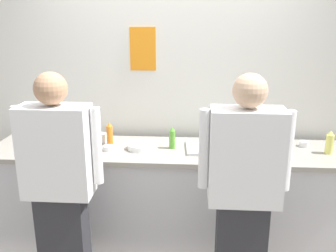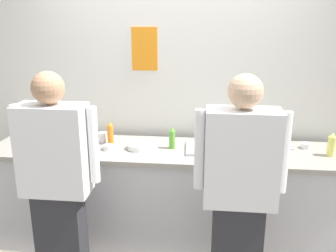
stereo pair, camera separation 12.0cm
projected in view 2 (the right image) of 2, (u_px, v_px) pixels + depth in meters
The scene contains 15 objects.
wall_back at pixel (175, 93), 3.50m from camera, with size 4.91×0.11×2.62m.
prep_counter at pixel (169, 196), 3.29m from camera, with size 3.13×0.67×0.91m.
chef_near_left at pixel (57, 182), 2.59m from camera, with size 0.61×0.24×1.67m.
chef_center at pixel (239, 192), 2.43m from camera, with size 0.61×0.24×1.68m.
plate_stack_front at pixel (140, 146), 3.17m from camera, with size 0.22×0.22×0.05m.
mixing_bowl_steel at pixel (57, 139), 3.22m from camera, with size 0.34×0.34×0.14m, color #B7BABF.
sheet_tray at pixel (213, 149), 3.14m from camera, with size 0.46×0.34×0.02m, color #B7BABF.
squeeze_bottle_primary at pixel (110, 134), 3.26m from camera, with size 0.06×0.06×0.21m.
squeeze_bottle_secondary at pixel (172, 138), 3.16m from camera, with size 0.05×0.05×0.19m.
squeeze_bottle_spare at pixel (331, 145), 2.98m from camera, with size 0.06×0.06×0.20m.
ramekin_orange_sauce at pixel (306, 145), 3.18m from camera, with size 0.08×0.08×0.05m.
ramekin_red_sauce at pixel (109, 147), 3.15m from camera, with size 0.10×0.10×0.04m.
ramekin_yellow_sauce at pixel (47, 136), 3.45m from camera, with size 0.10×0.10×0.04m.
deli_cup at pixel (103, 137), 3.34m from camera, with size 0.09×0.09×0.09m, color white.
chefs_knife at pixel (275, 148), 3.17m from camera, with size 0.28×0.03×0.02m.
Camera 2 is at (0.31, -2.61, 1.99)m, focal length 39.22 mm.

